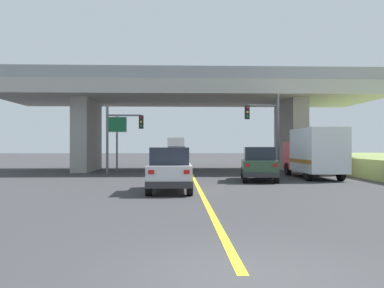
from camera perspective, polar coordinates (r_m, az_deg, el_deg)
ground at (r=34.48m, az=-0.33°, el=-3.72°), size 160.00×160.00×0.00m
overpass_bridge at (r=34.61m, az=-0.33°, el=5.81°), size 30.86×10.37×7.89m
lane_divider_stripe at (r=19.20m, az=1.09°, el=-6.50°), size 0.20×25.11×0.01m
suv_lead at (r=18.54m, az=-3.12°, el=-3.59°), size 1.97×4.33×2.02m
suv_crossing at (r=24.59m, az=9.34°, el=-2.76°), size 2.54×4.69×2.02m
box_truck at (r=27.32m, az=16.75°, el=-1.15°), size 2.33×6.57×3.18m
sedan_oncoming at (r=38.64m, az=-2.17°, el=-1.85°), size 1.88×4.44×2.02m
traffic_signal_nearside at (r=29.21m, az=10.50°, el=2.61°), size 2.44×0.36×5.73m
traffic_signal_farside at (r=29.55m, az=-10.05°, el=1.77°), size 2.67×0.36×5.00m
highway_sign at (r=31.97m, az=-10.49°, el=1.90°), size 1.53×0.17×4.50m
semi_truck_distant at (r=58.95m, az=-2.26°, el=-0.65°), size 2.33×6.97×3.21m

